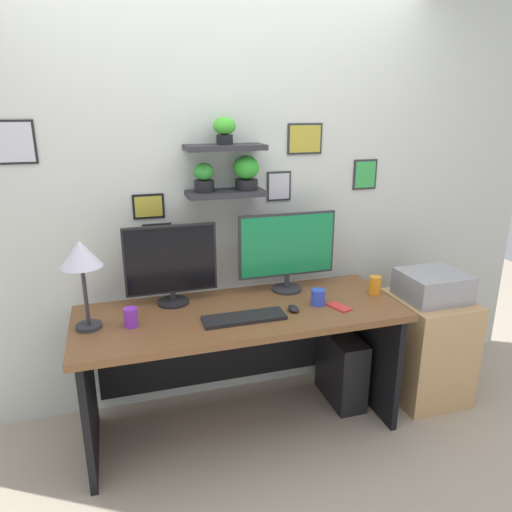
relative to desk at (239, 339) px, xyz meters
The scene contains 15 objects.
ground_plane 0.55m from the desk, 90.00° to the right, with size 8.00×8.00×0.00m, color tan.
back_wall_assembly 0.89m from the desk, 90.05° to the left, with size 4.40×0.24×2.70m.
desk is the anchor object (origin of this frame).
monitor_left 0.58m from the desk, 155.17° to the left, with size 0.52×0.18×0.46m.
monitor_right 0.60m from the desk, 24.84° to the left, with size 0.60×0.18×0.48m.
keyboard 0.28m from the desk, 95.47° to the right, with size 0.44×0.14×0.02m, color black.
computer_mouse 0.38m from the desk, 28.95° to the right, with size 0.06×0.09×0.03m, color black.
desk_lamp 0.98m from the desk, behind, with size 0.20×0.20×0.46m.
cell_phone 0.60m from the desk, 18.82° to the right, with size 0.07×0.14×0.01m, color red.
coffee_mug 0.51m from the desk, 13.66° to the right, with size 0.08×0.08×0.09m, color blue.
pen_cup 0.65m from the desk, behind, with size 0.07×0.07×0.10m, color purple.
water_cup 0.87m from the desk, ahead, with size 0.07×0.07×0.11m, color orange.
drawer_cabinet 1.25m from the desk, ahead, with size 0.44×0.50×0.68m, color tan.
printer 1.25m from the desk, ahead, with size 0.38×0.34×0.17m, color #9E9EA3.
computer_tower_right 0.75m from the desk, ahead, with size 0.18×0.40×0.45m, color black.
Camera 1 is at (-0.63, -2.33, 1.83)m, focal length 33.34 mm.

